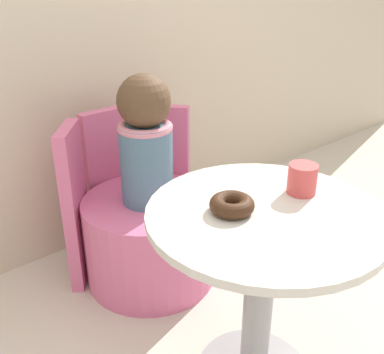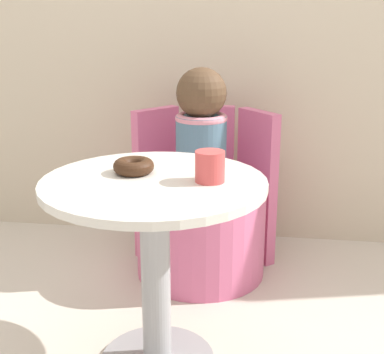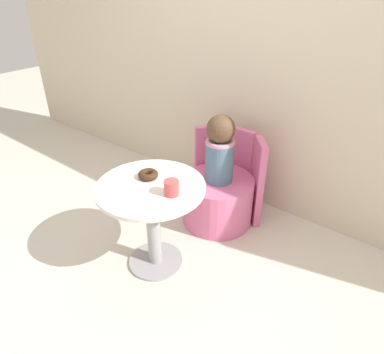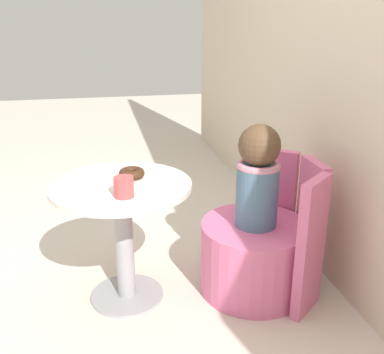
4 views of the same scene
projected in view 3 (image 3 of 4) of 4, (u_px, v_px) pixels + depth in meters
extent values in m
plane|color=beige|center=(154.00, 261.00, 2.37)|extent=(12.00, 12.00, 0.00)
cube|color=beige|center=(250.00, 55.00, 2.52)|extent=(6.00, 0.06, 2.40)
cylinder|color=#99999E|center=(156.00, 260.00, 2.36)|extent=(0.37, 0.37, 0.02)
cylinder|color=#99999E|center=(153.00, 227.00, 2.21)|extent=(0.09, 0.09, 0.58)
cylinder|color=silver|center=(151.00, 187.00, 2.06)|extent=(0.67, 0.67, 0.02)
cylinder|color=#DB6693|center=(218.00, 200.00, 2.69)|extent=(0.55, 0.55, 0.37)
cube|color=#DB6693|center=(239.00, 168.00, 2.81)|extent=(0.23, 0.05, 0.69)
cube|color=#DB6693|center=(257.00, 182.00, 2.61)|extent=(0.19, 0.21, 0.69)
cube|color=#DB6693|center=(209.00, 165.00, 2.86)|extent=(0.19, 0.21, 0.69)
cylinder|color=slate|center=(219.00, 161.00, 2.51)|extent=(0.21, 0.21, 0.32)
torus|color=pink|center=(220.00, 142.00, 2.43)|extent=(0.21, 0.21, 0.04)
sphere|color=brown|center=(221.00, 129.00, 2.38)|extent=(0.20, 0.20, 0.20)
torus|color=#3D2314|center=(148.00, 175.00, 2.12)|extent=(0.13, 0.13, 0.04)
cylinder|color=#DB4C4C|center=(171.00, 188.00, 1.94)|extent=(0.09, 0.09, 0.09)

